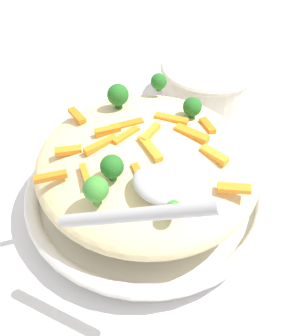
# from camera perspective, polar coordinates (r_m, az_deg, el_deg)

# --- Properties ---
(ground_plane) EXTENTS (2.40, 2.40, 0.00)m
(ground_plane) POSITION_cam_1_polar(r_m,az_deg,el_deg) (0.55, 0.00, -4.91)
(ground_plane) COLOR silver
(serving_bowl) EXTENTS (0.31, 0.31, 0.04)m
(serving_bowl) POSITION_cam_1_polar(r_m,az_deg,el_deg) (0.54, 0.00, -3.45)
(serving_bowl) COLOR white
(serving_bowl) RESTS_ON ground_plane
(pasta_mound) EXTENTS (0.27, 0.27, 0.08)m
(pasta_mound) POSITION_cam_1_polar(r_m,az_deg,el_deg) (0.50, 0.00, 0.51)
(pasta_mound) COLOR beige
(pasta_mound) RESTS_ON serving_bowl
(carrot_piece_0) EXTENTS (0.02, 0.04, 0.01)m
(carrot_piece_0) POSITION_cam_1_polar(r_m,az_deg,el_deg) (0.50, -2.79, 5.94)
(carrot_piece_0) COLOR orange
(carrot_piece_0) RESTS_ON pasta_mound
(carrot_piece_1) EXTENTS (0.02, 0.03, 0.01)m
(carrot_piece_1) POSITION_cam_1_polar(r_m,az_deg,el_deg) (0.48, 0.48, 4.84)
(carrot_piece_1) COLOR orange
(carrot_piece_1) RESTS_ON pasta_mound
(carrot_piece_2) EXTENTS (0.04, 0.03, 0.01)m
(carrot_piece_2) POSITION_cam_1_polar(r_m,az_deg,el_deg) (0.51, 3.35, 6.73)
(carrot_piece_2) COLOR orange
(carrot_piece_2) RESTS_ON pasta_mound
(carrot_piece_3) EXTENTS (0.03, 0.01, 0.01)m
(carrot_piece_3) POSITION_cam_1_polar(r_m,az_deg,el_deg) (0.53, -9.56, 7.12)
(carrot_piece_3) COLOR orange
(carrot_piece_3) RESTS_ON pasta_mound
(carrot_piece_4) EXTENTS (0.03, 0.02, 0.01)m
(carrot_piece_4) POSITION_cam_1_polar(r_m,az_deg,el_deg) (0.45, -8.39, -1.04)
(carrot_piece_4) COLOR orange
(carrot_piece_4) RESTS_ON pasta_mound
(carrot_piece_5) EXTENTS (0.02, 0.04, 0.01)m
(carrot_piece_5) POSITION_cam_1_polar(r_m,az_deg,el_deg) (0.45, -13.05, -1.16)
(carrot_piece_5) COLOR orange
(carrot_piece_5) RESTS_ON pasta_mound
(carrot_piece_6) EXTENTS (0.01, 0.04, 0.01)m
(carrot_piece_6) POSITION_cam_1_polar(r_m,az_deg,el_deg) (0.47, -6.40, 3.16)
(carrot_piece_6) COLOR orange
(carrot_piece_6) RESTS_ON pasta_mound
(carrot_piece_7) EXTENTS (0.03, 0.03, 0.01)m
(carrot_piece_7) POSITION_cam_1_polar(r_m,az_deg,el_deg) (0.44, 11.81, -2.71)
(carrot_piece_7) COLOR orange
(carrot_piece_7) RESTS_ON pasta_mound
(carrot_piece_8) EXTENTS (0.04, 0.02, 0.01)m
(carrot_piece_8) POSITION_cam_1_polar(r_m,az_deg,el_deg) (0.46, 0.42, 2.76)
(carrot_piece_8) COLOR orange
(carrot_piece_8) RESTS_ON pasta_mound
(carrot_piece_9) EXTENTS (0.02, 0.03, 0.01)m
(carrot_piece_9) POSITION_cam_1_polar(r_m,az_deg,el_deg) (0.49, -5.39, 5.12)
(carrot_piece_9) COLOR orange
(carrot_piece_9) RESTS_ON pasta_mound
(carrot_piece_10) EXTENTS (0.01, 0.04, 0.01)m
(carrot_piece_10) POSITION_cam_1_polar(r_m,az_deg,el_deg) (0.48, -2.86, 4.46)
(carrot_piece_10) COLOR orange
(carrot_piece_10) RESTS_ON pasta_mound
(carrot_piece_11) EXTENTS (0.03, 0.02, 0.01)m
(carrot_piece_11) POSITION_cam_1_polar(r_m,az_deg,el_deg) (0.51, 8.29, 5.75)
(carrot_piece_11) COLOR orange
(carrot_piece_11) RESTS_ON pasta_mound
(carrot_piece_12) EXTENTS (0.04, 0.02, 0.01)m
(carrot_piece_12) POSITION_cam_1_polar(r_m,az_deg,el_deg) (0.49, 6.11, 4.66)
(carrot_piece_12) COLOR orange
(carrot_piece_12) RESTS_ON pasta_mound
(carrot_piece_13) EXTENTS (0.04, 0.01, 0.01)m
(carrot_piece_13) POSITION_cam_1_polar(r_m,az_deg,el_deg) (0.47, 9.16, 1.76)
(carrot_piece_13) COLOR orange
(carrot_piece_13) RESTS_ON pasta_mound
(carrot_piece_14) EXTENTS (0.02, 0.03, 0.01)m
(carrot_piece_14) POSITION_cam_1_polar(r_m,az_deg,el_deg) (0.48, -10.72, 2.38)
(carrot_piece_14) COLOR orange
(carrot_piece_14) RESTS_ON pasta_mound
(carrot_piece_15) EXTENTS (0.04, 0.02, 0.01)m
(carrot_piece_15) POSITION_cam_1_polar(r_m,az_deg,el_deg) (0.44, -1.00, -1.05)
(carrot_piece_15) COLOR orange
(carrot_piece_15) RESTS_ON pasta_mound
(broccoli_floret_0) EXTENTS (0.03, 0.03, 0.03)m
(broccoli_floret_0) POSITION_cam_1_polar(r_m,az_deg,el_deg) (0.53, -3.99, 9.91)
(broccoli_floret_0) COLOR #205B1C
(broccoli_floret_0) RESTS_ON pasta_mound
(broccoli_floret_1) EXTENTS (0.02, 0.02, 0.02)m
(broccoli_floret_1) POSITION_cam_1_polar(r_m,az_deg,el_deg) (0.56, 1.62, 11.72)
(broccoli_floret_1) COLOR #205B1C
(broccoli_floret_1) RESTS_ON pasta_mound
(broccoli_floret_2) EXTENTS (0.02, 0.02, 0.02)m
(broccoli_floret_2) POSITION_cam_1_polar(r_m,az_deg,el_deg) (0.40, 3.63, -5.58)
(broccoli_floret_2) COLOR #377928
(broccoli_floret_2) RESTS_ON pasta_mound
(broccoli_floret_3) EXTENTS (0.02, 0.02, 0.03)m
(broccoli_floret_3) POSITION_cam_1_polar(r_m,az_deg,el_deg) (0.43, -4.81, 0.16)
(broccoli_floret_3) COLOR #205B1C
(broccoli_floret_3) RESTS_ON pasta_mound
(broccoli_floret_4) EXTENTS (0.03, 0.03, 0.03)m
(broccoli_floret_4) POSITION_cam_1_polar(r_m,az_deg,el_deg) (0.41, -7.00, -2.93)
(broccoli_floret_4) COLOR #377928
(broccoli_floret_4) RESTS_ON pasta_mound
(broccoli_floret_5) EXTENTS (0.02, 0.02, 0.03)m
(broccoli_floret_5) POSITION_cam_1_polar(r_m,az_deg,el_deg) (0.52, 6.21, 8.29)
(broccoli_floret_5) COLOR #205B1C
(broccoli_floret_5) RESTS_ON pasta_mound
(serving_spoon) EXTENTS (0.13, 0.12, 0.08)m
(serving_spoon) POSITION_cam_1_polar(r_m,az_deg,el_deg) (0.39, 0.20, -3.69)
(serving_spoon) COLOR #B7B7BC
(serving_spoon) RESTS_ON pasta_mound
(companion_bowl) EXTENTS (0.16, 0.16, 0.06)m
(companion_bowl) POSITION_cam_1_polar(r_m,az_deg,el_deg) (0.73, 8.14, 11.95)
(companion_bowl) COLOR beige
(companion_bowl) RESTS_ON ground_plane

